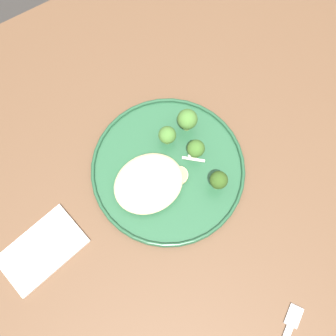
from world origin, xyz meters
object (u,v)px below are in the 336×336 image
at_px(seared_scallop_front_small, 179,175).
at_px(broccoli_floret_near_rim, 167,135).
at_px(dinner_plate, 168,170).
at_px(broccoli_floret_left_leaning, 219,181).
at_px(broccoli_floret_small_sprig, 196,149).
at_px(seared_scallop_center_golden, 140,197).
at_px(seared_scallop_half_hidden, 143,175).
at_px(folded_napkin, 42,250).
at_px(seared_scallop_rear_pale, 149,187).
at_px(broccoli_floret_front_edge, 187,120).

distance_m(seared_scallop_front_small, broccoli_floret_near_rim, 0.08).
bearing_deg(seared_scallop_front_small, dinner_plate, -66.19).
bearing_deg(broccoli_floret_left_leaning, broccoli_floret_small_sprig, -86.83).
distance_m(seared_scallop_center_golden, seared_scallop_half_hidden, 0.04).
bearing_deg(seared_scallop_half_hidden, folded_napkin, 6.83).
height_order(dinner_plate, seared_scallop_rear_pale, seared_scallop_rear_pale).
bearing_deg(broccoli_floret_small_sprig, seared_scallop_half_hidden, -6.68).
relative_size(seared_scallop_center_golden, broccoli_floret_near_rim, 0.50).
relative_size(seared_scallop_front_small, broccoli_floret_near_rim, 0.72).
distance_m(broccoli_floret_small_sprig, folded_napkin, 0.33).
bearing_deg(seared_scallop_center_golden, dinner_plate, -163.22).
relative_size(broccoli_floret_left_leaning, broccoli_floret_near_rim, 1.18).
bearing_deg(broccoli_floret_near_rim, broccoli_floret_small_sprig, 120.69).
bearing_deg(broccoli_floret_front_edge, broccoli_floret_small_sprig, 74.61).
bearing_deg(broccoli_floret_left_leaning, seared_scallop_front_small, -43.31).
height_order(seared_scallop_rear_pale, broccoli_floret_front_edge, broccoli_floret_front_edge).
bearing_deg(broccoli_floret_left_leaning, seared_scallop_rear_pale, -27.94).
relative_size(dinner_plate, folded_napkin, 1.93).
distance_m(seared_scallop_front_small, seared_scallop_center_golden, 0.08).
bearing_deg(seared_scallop_half_hidden, seared_scallop_center_golden, 53.57).
xyz_separation_m(seared_scallop_rear_pale, folded_napkin, (0.22, 0.00, -0.02)).
height_order(broccoli_floret_near_rim, folded_napkin, broccoli_floret_near_rim).
bearing_deg(broccoli_floret_near_rim, broccoli_floret_left_leaning, 105.66).
xyz_separation_m(dinner_plate, folded_napkin, (0.27, 0.01, -0.00)).
xyz_separation_m(dinner_plate, broccoli_floret_small_sprig, (-0.06, 0.00, 0.04)).
relative_size(seared_scallop_center_golden, broccoli_floret_left_leaning, 0.42).
relative_size(dinner_plate, broccoli_floret_near_rim, 6.14).
bearing_deg(broccoli_floret_left_leaning, broccoli_floret_near_rim, -74.34).
bearing_deg(broccoli_floret_front_edge, seared_scallop_center_golden, 27.90).
distance_m(dinner_plate, folded_napkin, 0.27).
xyz_separation_m(seared_scallop_half_hidden, broccoli_floret_left_leaning, (-0.11, 0.08, 0.03)).
bearing_deg(broccoli_floret_near_rim, dinner_plate, 61.12).
relative_size(seared_scallop_center_golden, seared_scallop_half_hidden, 0.85).
height_order(dinner_plate, seared_scallop_half_hidden, seared_scallop_half_hidden).
height_order(dinner_plate, broccoli_floret_near_rim, broccoli_floret_near_rim).
bearing_deg(seared_scallop_center_golden, broccoli_floret_small_sprig, -170.79).
xyz_separation_m(dinner_plate, seared_scallop_front_small, (-0.01, 0.02, 0.01)).
xyz_separation_m(seared_scallop_center_golden, broccoli_floret_left_leaning, (-0.13, 0.05, 0.03)).
bearing_deg(folded_napkin, broccoli_floret_left_leaning, 170.28).
relative_size(broccoli_floret_left_leaning, broccoli_floret_small_sprig, 1.03).
height_order(seared_scallop_center_golden, broccoli_floret_left_leaning, broccoli_floret_left_leaning).
relative_size(broccoli_floret_front_edge, broccoli_floret_near_rim, 1.26).
xyz_separation_m(seared_scallop_front_small, folded_napkin, (0.28, -0.01, -0.02)).
distance_m(seared_scallop_half_hidden, folded_napkin, 0.23).
xyz_separation_m(seared_scallop_front_small, seared_scallop_center_golden, (0.08, -0.00, 0.00)).
distance_m(dinner_plate, broccoli_floret_small_sprig, 0.07).
relative_size(broccoli_floret_small_sprig, broccoli_floret_near_rim, 1.15).
bearing_deg(folded_napkin, dinner_plate, -176.84).
height_order(seared_scallop_rear_pale, broccoli_floret_small_sprig, broccoli_floret_small_sprig).
bearing_deg(broccoli_floret_small_sprig, folded_napkin, 2.49).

